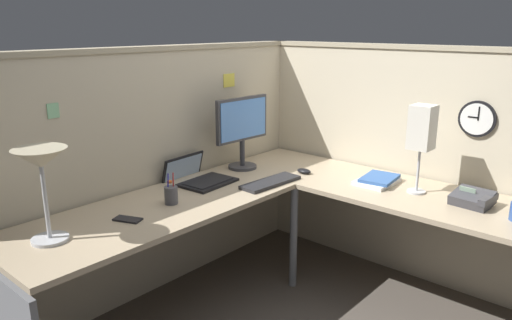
{
  "coord_description": "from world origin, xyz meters",
  "views": [
    {
      "loc": [
        -2.23,
        -1.61,
        1.7
      ],
      "look_at": [
        -0.15,
        0.22,
        0.93
      ],
      "focal_mm": 34.21,
      "sensor_mm": 36.0,
      "label": 1
    }
  ],
  "objects_px": {
    "monitor": "(242,127)",
    "computer_mouse": "(304,171)",
    "book_stack": "(378,180)",
    "keyboard": "(271,182)",
    "office_phone": "(474,199)",
    "desk_lamp_dome": "(41,166)",
    "pen_cup": "(171,195)",
    "wall_clock": "(477,119)",
    "laptop": "(197,177)",
    "desk_lamp_paper": "(422,130)",
    "cell_phone": "(128,219)"
  },
  "relations": [
    {
      "from": "cell_phone",
      "to": "desk_lamp_paper",
      "type": "xyz_separation_m",
      "value": [
        1.4,
        -0.94,
        0.38
      ]
    },
    {
      "from": "keyboard",
      "to": "book_stack",
      "type": "bearing_deg",
      "value": -44.12
    },
    {
      "from": "pen_cup",
      "to": "cell_phone",
      "type": "bearing_deg",
      "value": -175.95
    },
    {
      "from": "desk_lamp_dome",
      "to": "monitor",
      "type": "bearing_deg",
      "value": 5.43
    },
    {
      "from": "monitor",
      "to": "computer_mouse",
      "type": "distance_m",
      "value": 0.52
    },
    {
      "from": "desk_lamp_dome",
      "to": "pen_cup",
      "type": "height_order",
      "value": "desk_lamp_dome"
    },
    {
      "from": "monitor",
      "to": "pen_cup",
      "type": "xyz_separation_m",
      "value": [
        -0.79,
        -0.18,
        -0.24
      ]
    },
    {
      "from": "keyboard",
      "to": "cell_phone",
      "type": "distance_m",
      "value": 0.96
    },
    {
      "from": "pen_cup",
      "to": "book_stack",
      "type": "bearing_deg",
      "value": -32.52
    },
    {
      "from": "office_phone",
      "to": "book_stack",
      "type": "bearing_deg",
      "value": 89.4
    },
    {
      "from": "pen_cup",
      "to": "book_stack",
      "type": "relative_size",
      "value": 0.61
    },
    {
      "from": "book_stack",
      "to": "wall_clock",
      "type": "height_order",
      "value": "wall_clock"
    },
    {
      "from": "keyboard",
      "to": "computer_mouse",
      "type": "relative_size",
      "value": 4.13
    },
    {
      "from": "monitor",
      "to": "cell_phone",
      "type": "relative_size",
      "value": 3.47
    },
    {
      "from": "desk_lamp_dome",
      "to": "pen_cup",
      "type": "distance_m",
      "value": 0.76
    },
    {
      "from": "pen_cup",
      "to": "office_phone",
      "type": "bearing_deg",
      "value": -49.7
    },
    {
      "from": "cell_phone",
      "to": "laptop",
      "type": "bearing_deg",
      "value": -4.46
    },
    {
      "from": "cell_phone",
      "to": "desk_lamp_paper",
      "type": "distance_m",
      "value": 1.73
    },
    {
      "from": "keyboard",
      "to": "book_stack",
      "type": "height_order",
      "value": "book_stack"
    },
    {
      "from": "wall_clock",
      "to": "monitor",
      "type": "bearing_deg",
      "value": 115.21
    },
    {
      "from": "book_stack",
      "to": "desk_lamp_paper",
      "type": "bearing_deg",
      "value": -91.02
    },
    {
      "from": "desk_lamp_paper",
      "to": "keyboard",
      "type": "bearing_deg",
      "value": 120.94
    },
    {
      "from": "desk_lamp_paper",
      "to": "pen_cup",
      "type": "bearing_deg",
      "value": 138.81
    },
    {
      "from": "pen_cup",
      "to": "desk_lamp_dome",
      "type": "bearing_deg",
      "value": 176.63
    },
    {
      "from": "cell_phone",
      "to": "office_phone",
      "type": "bearing_deg",
      "value": -64.92
    },
    {
      "from": "laptop",
      "to": "book_stack",
      "type": "xyz_separation_m",
      "value": [
        0.72,
        -0.9,
        -0.0
      ]
    },
    {
      "from": "desk_lamp_dome",
      "to": "desk_lamp_paper",
      "type": "distance_m",
      "value": 2.04
    },
    {
      "from": "laptop",
      "to": "office_phone",
      "type": "xyz_separation_m",
      "value": [
        0.72,
        -1.49,
        0.01
      ]
    },
    {
      "from": "keyboard",
      "to": "wall_clock",
      "type": "height_order",
      "value": "wall_clock"
    },
    {
      "from": "keyboard",
      "to": "office_phone",
      "type": "relative_size",
      "value": 1.95
    },
    {
      "from": "monitor",
      "to": "computer_mouse",
      "type": "xyz_separation_m",
      "value": [
        0.18,
        -0.4,
        -0.28
      ]
    },
    {
      "from": "monitor",
      "to": "office_phone",
      "type": "xyz_separation_m",
      "value": [
        0.31,
        -1.47,
        -0.26
      ]
    },
    {
      "from": "pen_cup",
      "to": "office_phone",
      "type": "distance_m",
      "value": 1.69
    },
    {
      "from": "monitor",
      "to": "computer_mouse",
      "type": "relative_size",
      "value": 4.81
    },
    {
      "from": "monitor",
      "to": "laptop",
      "type": "height_order",
      "value": "monitor"
    },
    {
      "from": "computer_mouse",
      "to": "book_stack",
      "type": "height_order",
      "value": "book_stack"
    },
    {
      "from": "cell_phone",
      "to": "desk_lamp_paper",
      "type": "bearing_deg",
      "value": -56.51
    },
    {
      "from": "monitor",
      "to": "laptop",
      "type": "distance_m",
      "value": 0.49
    },
    {
      "from": "book_stack",
      "to": "pen_cup",
      "type": "bearing_deg",
      "value": 147.48
    },
    {
      "from": "cell_phone",
      "to": "wall_clock",
      "type": "distance_m",
      "value": 2.11
    },
    {
      "from": "computer_mouse",
      "to": "office_phone",
      "type": "distance_m",
      "value": 1.07
    },
    {
      "from": "monitor",
      "to": "book_stack",
      "type": "bearing_deg",
      "value": -70.42
    },
    {
      "from": "computer_mouse",
      "to": "pen_cup",
      "type": "height_order",
      "value": "pen_cup"
    },
    {
      "from": "keyboard",
      "to": "desk_lamp_paper",
      "type": "distance_m",
      "value": 0.96
    },
    {
      "from": "keyboard",
      "to": "wall_clock",
      "type": "bearing_deg",
      "value": -47.63
    },
    {
      "from": "monitor",
      "to": "laptop",
      "type": "xyz_separation_m",
      "value": [
        -0.41,
        0.02,
        -0.27
      ]
    },
    {
      "from": "monitor",
      "to": "book_stack",
      "type": "relative_size",
      "value": 1.68
    },
    {
      "from": "computer_mouse",
      "to": "desk_lamp_paper",
      "type": "relative_size",
      "value": 0.2
    },
    {
      "from": "book_stack",
      "to": "desk_lamp_paper",
      "type": "height_order",
      "value": "desk_lamp_paper"
    },
    {
      "from": "office_phone",
      "to": "book_stack",
      "type": "height_order",
      "value": "office_phone"
    }
  ]
}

